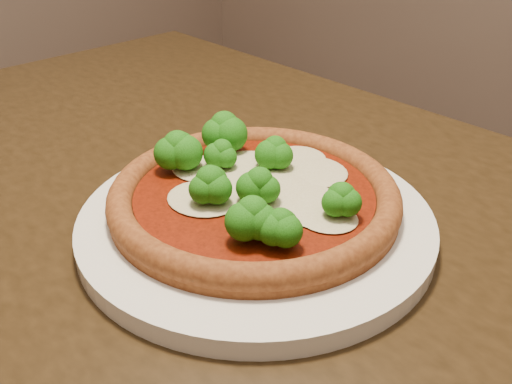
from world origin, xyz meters
The scene contains 3 objects.
dining_table centered at (-0.22, -0.05, 0.64)m, with size 1.24×0.90×0.75m.
plate centered at (-0.16, -0.05, 0.76)m, with size 0.32×0.32×0.02m, color silver.
pizza centered at (-0.17, -0.04, 0.78)m, with size 0.27×0.27×0.06m.
Camera 1 is at (0.11, -0.40, 1.04)m, focal length 40.00 mm.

